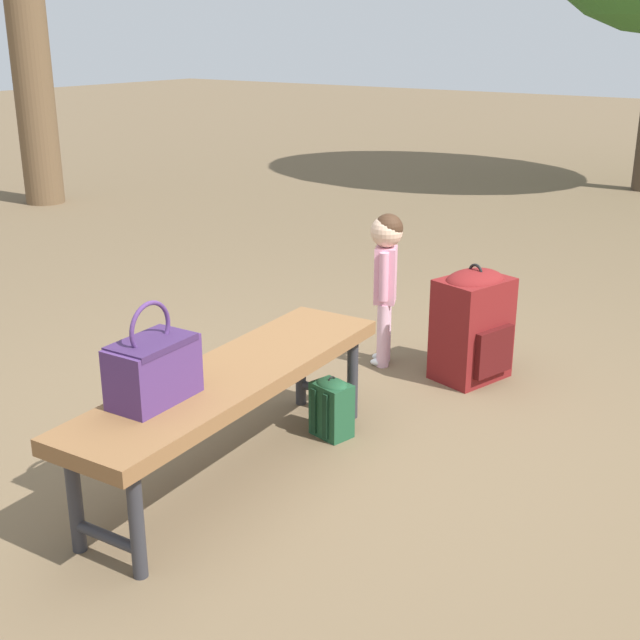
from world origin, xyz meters
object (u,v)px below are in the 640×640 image
at_px(backpack_large, 473,322).
at_px(child_standing, 386,266).
at_px(park_bench, 233,384).
at_px(handbag, 153,367).
at_px(backpack_small, 331,406).

bearing_deg(backpack_large, child_standing, 101.57).
distance_m(park_bench, backpack_large, 1.49).
relative_size(handbag, backpack_small, 1.31).
bearing_deg(backpack_small, handbag, 169.76).
relative_size(park_bench, handbag, 4.41).
distance_m(handbag, child_standing, 1.72).
relative_size(handbag, backpack_large, 0.61).
bearing_deg(handbag, backpack_large, -11.48).
relative_size(backpack_large, backpack_small, 2.14).
height_order(park_bench, child_standing, child_standing).
relative_size(park_bench, backpack_small, 5.77).
bearing_deg(handbag, park_bench, -6.34).
bearing_deg(handbag, child_standing, 2.98).
height_order(park_bench, handbag, handbag).
bearing_deg(backpack_small, park_bench, 166.98).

